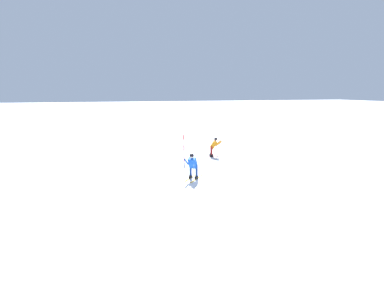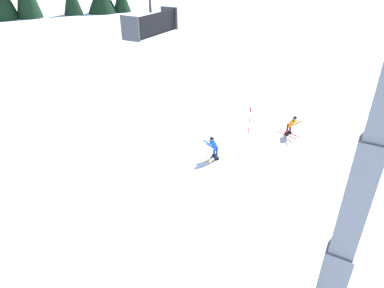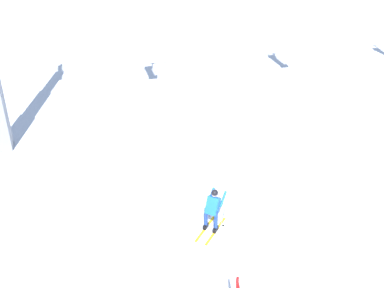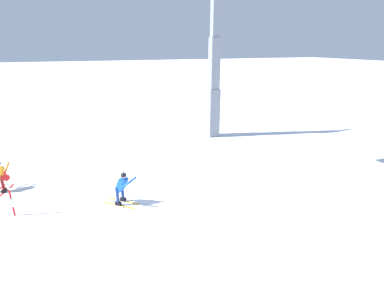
% 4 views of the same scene
% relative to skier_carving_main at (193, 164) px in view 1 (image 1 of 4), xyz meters
% --- Properties ---
extents(ground_plane, '(260.00, 260.00, 0.00)m').
position_rel_skier_carving_main_xyz_m(ground_plane, '(-0.34, -0.74, -0.88)').
color(ground_plane, white).
extents(skier_carving_main, '(1.47, 1.57, 1.65)m').
position_rel_skier_carving_main_xyz_m(skier_carving_main, '(0.00, 0.00, 0.00)').
color(skier_carving_main, yellow).
rests_on(skier_carving_main, ground_plane).
extents(trail_marker_pole, '(0.07, 0.28, 1.97)m').
position_rel_skier_carving_main_xyz_m(trail_marker_pole, '(-0.64, -4.31, 0.19)').
color(trail_marker_pole, red).
rests_on(trail_marker_pole, ground_plane).
extents(skier_distant_uphill, '(1.74, 1.03, 1.61)m').
position_rel_skier_carving_main_xyz_m(skier_distant_uphill, '(-3.27, -5.31, -0.03)').
color(skier_distant_uphill, red).
rests_on(skier_distant_uphill, ground_plane).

